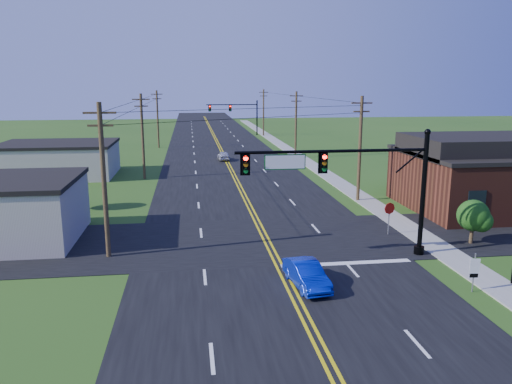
{
  "coord_description": "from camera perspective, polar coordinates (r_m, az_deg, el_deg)",
  "views": [
    {
      "loc": [
        -4.6,
        -18.78,
        9.96
      ],
      "look_at": [
        -0.75,
        10.0,
        3.66
      ],
      "focal_mm": 35.0,
      "sensor_mm": 36.0,
      "label": 1
    }
  ],
  "objects": [
    {
      "name": "brick_building",
      "position": [
        44.9,
        25.76,
        1.26
      ],
      "size": [
        14.2,
        11.2,
        4.7
      ],
      "color": "#542418",
      "rests_on": "ground"
    },
    {
      "name": "utility_pole_right_a",
      "position": [
        43.56,
        11.8,
        5.08
      ],
      "size": [
        1.8,
        0.28,
        9.0
      ],
      "color": "#3E2B1C",
      "rests_on": "ground"
    },
    {
      "name": "blue_car",
      "position": [
        25.35,
        5.79,
        -9.42
      ],
      "size": [
        1.83,
        3.96,
        1.26
      ],
      "primitive_type": "imported",
      "rotation": [
        0.0,
        0.0,
        0.13
      ],
      "color": "#081EAF",
      "rests_on": "ground"
    },
    {
      "name": "utility_pole_right_b",
      "position": [
        68.52,
        4.59,
        7.82
      ],
      "size": [
        1.8,
        0.28,
        9.0
      ],
      "color": "#3E2B1C",
      "rests_on": "ground"
    },
    {
      "name": "tree_left",
      "position": [
        42.57,
        -20.23,
        0.92
      ],
      "size": [
        2.4,
        2.4,
        3.37
      ],
      "color": "#3E2B1C",
      "rests_on": "ground"
    },
    {
      "name": "shrub_corner",
      "position": [
        34.28,
        23.57,
        -2.49
      ],
      "size": [
        2.0,
        2.0,
        2.86
      ],
      "color": "#3E2B1C",
      "rests_on": "ground"
    },
    {
      "name": "stop_sign",
      "position": [
        34.46,
        15.0,
        -2.19
      ],
      "size": [
        0.79,
        0.21,
        2.25
      ],
      "rotation": [
        0.0,
        0.0,
        0.22
      ],
      "color": "slate",
      "rests_on": "ground"
    },
    {
      "name": "road_cross",
      "position": [
        32.67,
        0.85,
        -5.47
      ],
      "size": [
        70.0,
        10.0,
        0.04
      ],
      "primitive_type": "cube",
      "color": "black",
      "rests_on": "ground"
    },
    {
      "name": "utility_pole_left_a",
      "position": [
        29.66,
        -17.0,
        1.53
      ],
      "size": [
        1.8,
        0.28,
        9.0
      ],
      "color": "#3E2B1C",
      "rests_on": "ground"
    },
    {
      "name": "utility_pole_left_c",
      "position": [
        81.1,
        -11.18,
        8.31
      ],
      "size": [
        1.8,
        0.28,
        9.0
      ],
      "color": "#3E2B1C",
      "rests_on": "ground"
    },
    {
      "name": "utility_pole_left_b",
      "position": [
        54.26,
        -12.84,
        6.4
      ],
      "size": [
        1.8,
        0.28,
        9.0
      ],
      "color": "#3E2B1C",
      "rests_on": "ground"
    },
    {
      "name": "route_sign",
      "position": [
        26.63,
        23.68,
        -8.14
      ],
      "size": [
        0.5,
        0.1,
        1.99
      ],
      "rotation": [
        0.0,
        0.0,
        -0.09
      ],
      "color": "slate",
      "rests_on": "ground"
    },
    {
      "name": "cream_bldg_far",
      "position": [
        59.14,
        -21.67,
        3.5
      ],
      "size": [
        12.2,
        9.2,
        3.7
      ],
      "color": "#BBB1A0",
      "rests_on": "ground"
    },
    {
      "name": "road_main",
      "position": [
        69.65,
        -3.75,
        4.01
      ],
      "size": [
        16.0,
        220.0,
        0.04
      ],
      "primitive_type": "cube",
      "color": "black",
      "rests_on": "ground"
    },
    {
      "name": "sidewalk",
      "position": [
        61.49,
        6.72,
        2.88
      ],
      "size": [
        2.0,
        160.0,
        0.08
      ],
      "primitive_type": "cube",
      "color": "gray",
      "rests_on": "ground"
    },
    {
      "name": "distant_car",
      "position": [
        66.55,
        -3.74,
        4.13
      ],
      "size": [
        1.56,
        3.58,
        1.2
      ],
      "primitive_type": "imported",
      "rotation": [
        0.0,
        0.0,
        3.18
      ],
      "color": "silver",
      "rests_on": "ground"
    },
    {
      "name": "signal_mast_far",
      "position": [
        99.34,
        -2.41,
        9.11
      ],
      "size": [
        10.98,
        0.6,
        7.48
      ],
      "color": "black",
      "rests_on": "ground"
    },
    {
      "name": "signal_mast_main",
      "position": [
        28.71,
        10.66,
        1.57
      ],
      "size": [
        11.3,
        0.6,
        7.48
      ],
      "color": "black",
      "rests_on": "ground"
    },
    {
      "name": "tree_right_back",
      "position": [
        49.84,
        16.93,
        3.22
      ],
      "size": [
        3.0,
        3.0,
        4.1
      ],
      "color": "#3E2B1C",
      "rests_on": "ground"
    },
    {
      "name": "utility_pole_right_c",
      "position": [
        97.99,
        0.86,
        9.18
      ],
      "size": [
        1.8,
        0.28,
        9.0
      ],
      "color": "#3E2B1C",
      "rests_on": "ground"
    },
    {
      "name": "ground",
      "position": [
        21.75,
        5.66,
        -15.07
      ],
      "size": [
        260.0,
        260.0,
        0.0
      ],
      "primitive_type": "plane",
      "color": "#284D16",
      "rests_on": "ground"
    }
  ]
}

